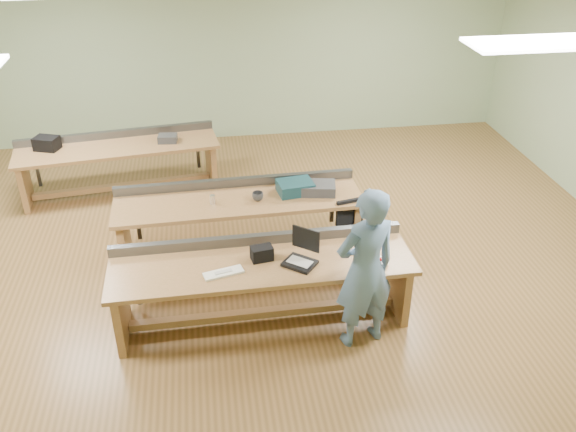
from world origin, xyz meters
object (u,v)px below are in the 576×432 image
(camera_bag, at_px, (262,253))
(parts_bin_teal, at_px, (295,187))
(workbench_mid, at_px, (239,211))
(workbench_back, at_px, (119,157))
(workbench_front, at_px, (262,276))
(task_chair, at_px, (353,240))
(parts_bin_grey, at_px, (316,188))
(drinks_can, at_px, (213,200))
(laptop_base, at_px, (300,263))
(person, at_px, (365,269))
(mug, at_px, (258,196))

(camera_bag, bearing_deg, parts_bin_teal, 57.94)
(workbench_mid, relative_size, workbench_back, 1.03)
(workbench_front, bearing_deg, camera_bag, 79.81)
(workbench_front, bearing_deg, task_chair, 37.10)
(camera_bag, xyz_separation_m, parts_bin_grey, (0.83, 1.38, -0.01))
(parts_bin_teal, distance_m, drinks_can, 1.04)
(workbench_mid, height_order, workbench_back, same)
(workbench_mid, bearing_deg, laptop_base, -73.22)
(parts_bin_teal, bearing_deg, camera_bag, -112.02)
(workbench_back, distance_m, parts_bin_teal, 3.00)
(camera_bag, distance_m, task_chair, 1.63)
(laptop_base, xyz_separation_m, parts_bin_grey, (0.46, 1.53, 0.05))
(workbench_front, xyz_separation_m, laptop_base, (0.38, -0.13, 0.20))
(workbench_back, relative_size, parts_bin_grey, 6.35)
(person, height_order, mug, person)
(laptop_base, relative_size, mug, 2.27)
(laptop_base, bearing_deg, parts_bin_grey, 112.11)
(parts_bin_teal, relative_size, drinks_can, 3.73)
(parts_bin_grey, xyz_separation_m, mug, (-0.74, -0.09, -0.01))
(parts_bin_grey, bearing_deg, laptop_base, -106.81)
(person, xyz_separation_m, parts_bin_grey, (-0.12, 1.89, -0.07))
(workbench_mid, relative_size, mug, 22.26)
(laptop_base, height_order, drinks_can, drinks_can)
(laptop_base, bearing_deg, workbench_front, -159.68)
(laptop_base, bearing_deg, workbench_back, 160.97)
(workbench_back, bearing_deg, parts_bin_teal, -45.57)
(workbench_front, distance_m, task_chair, 1.58)
(laptop_base, distance_m, parts_bin_grey, 1.60)
(workbench_front, xyz_separation_m, workbench_back, (-1.76, 3.29, -0.01))
(task_chair, xyz_separation_m, parts_bin_grey, (-0.39, 0.45, 0.52))
(workbench_front, height_order, person, person)
(workbench_back, distance_m, laptop_base, 4.04)
(workbench_mid, relative_size, parts_bin_grey, 6.55)
(person, relative_size, task_chair, 2.23)
(laptop_base, bearing_deg, person, 7.11)
(parts_bin_grey, relative_size, drinks_can, 4.07)
(workbench_mid, bearing_deg, mug, -24.21)
(workbench_front, distance_m, parts_bin_grey, 1.65)
(parts_bin_grey, bearing_deg, parts_bin_teal, 170.90)
(workbench_front, distance_m, drinks_can, 1.40)
(camera_bag, height_order, mug, camera_bag)
(parts_bin_grey, bearing_deg, drinks_can, -175.57)
(workbench_mid, bearing_deg, camera_bag, -85.92)
(workbench_mid, distance_m, parts_bin_teal, 0.76)
(workbench_back, xyz_separation_m, parts_bin_teal, (2.34, -1.85, 0.27))
(camera_bag, bearing_deg, workbench_front, -109.42)
(workbench_back, xyz_separation_m, mug, (1.86, -1.98, 0.25))
(laptop_base, xyz_separation_m, task_chair, (0.85, 1.08, -0.48))
(person, bearing_deg, task_chair, -115.67)
(parts_bin_teal, xyz_separation_m, parts_bin_grey, (0.26, -0.04, -0.01))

